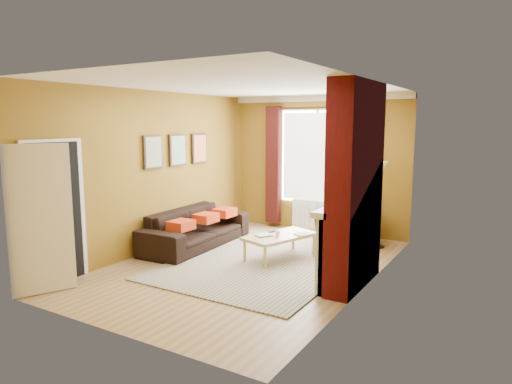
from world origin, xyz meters
TOP-DOWN VIEW (x-y plane):
  - ground at (0.00, 0.00)m, footprint 5.50×5.50m
  - room_walls at (0.63, 0.28)m, footprint 3.82×5.54m
  - striped_rug at (0.16, 0.30)m, footprint 2.62×3.63m
  - sofa at (-1.42, 0.49)m, footprint 1.02×2.38m
  - armchair at (0.90, 1.98)m, footprint 1.27×1.17m
  - coffee_table at (0.28, 0.56)m, footprint 0.98×1.38m
  - wicker_stool at (0.46, 2.38)m, footprint 0.39×0.39m
  - floor_lamp at (1.48, 2.12)m, footprint 0.29×0.29m
  - book_a at (0.00, 0.41)m, footprint 0.30×0.33m
  - book_b at (0.51, 0.81)m, footprint 0.30×0.34m
  - mug at (0.30, 0.44)m, footprint 0.10×0.10m
  - tv_remote at (0.07, 0.65)m, footprint 0.08×0.18m

SIDE VIEW (x-z plane):
  - ground at x=0.00m, z-range 0.00..0.00m
  - striped_rug at x=0.16m, z-range 0.00..0.02m
  - wicker_stool at x=0.46m, z-range 0.00..0.45m
  - sofa at x=-1.42m, z-range 0.00..0.68m
  - armchair at x=0.90m, z-range 0.00..0.69m
  - coffee_table at x=0.28m, z-range 0.16..0.58m
  - book_b at x=0.51m, z-range 0.41..0.44m
  - tv_remote at x=0.07m, z-range 0.41..0.44m
  - book_a at x=0.00m, z-range 0.41..0.44m
  - mug at x=0.30m, z-range 0.41..0.50m
  - floor_lamp at x=1.48m, z-range 0.45..2.02m
  - room_walls at x=0.63m, z-range -0.04..2.80m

